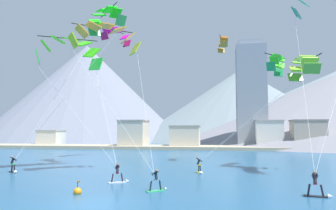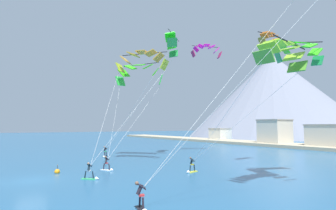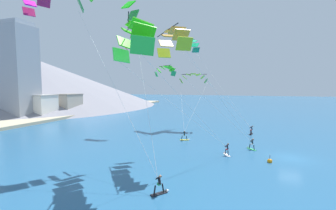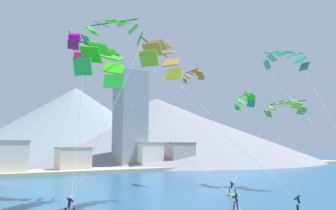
{
  "view_description": "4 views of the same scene",
  "coord_description": "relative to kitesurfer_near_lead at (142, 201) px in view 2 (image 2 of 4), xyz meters",
  "views": [
    {
      "loc": [
        7.23,
        -18.68,
        4.35
      ],
      "look_at": [
        2.18,
        12.08,
        6.73
      ],
      "focal_mm": 35.0,
      "sensor_mm": 36.0,
      "label": 1
    },
    {
      "loc": [
        27.33,
        -3.33,
        4.96
      ],
      "look_at": [
        2.51,
        13.41,
        7.38
      ],
      "focal_mm": 28.0,
      "sensor_mm": 36.0,
      "label": 2
    },
    {
      "loc": [
        -30.72,
        5.86,
        8.9
      ],
      "look_at": [
        2.47,
        16.96,
        6.01
      ],
      "focal_mm": 24.0,
      "sensor_mm": 36.0,
      "label": 3
    },
    {
      "loc": [
        -20.99,
        -13.57,
        5.42
      ],
      "look_at": [
        -3.54,
        14.98,
        9.72
      ],
      "focal_mm": 35.0,
      "sensor_mm": 36.0,
      "label": 4
    }
  ],
  "objects": [
    {
      "name": "parafoil_kite_distant_high_outer",
      "position": [
        -5.85,
        21.53,
        15.68
      ],
      "size": [
        1.43,
        4.04,
        1.71
      ],
      "color": "#A5822E"
    },
    {
      "name": "shore_building_harbour_front",
      "position": [
        -50.46,
        57.3,
        1.61
      ],
      "size": [
        5.71,
        5.67,
        4.29
      ],
      "color": "silver",
      "rests_on": "ground"
    },
    {
      "name": "parafoil_kite_mid_center",
      "position": [
        1.99,
        11.51,
        10.26
      ],
      "size": [
        11.39,
        5.93,
        10.33
      ],
      "color": "#5AA530"
    },
    {
      "name": "mountain_peak_central_summit",
      "position": [
        -61.69,
        105.04,
        19.33
      ],
      "size": [
        81.75,
        81.75,
        39.75
      ],
      "color": "gray",
      "rests_on": "ground"
    },
    {
      "name": "race_marker_buoy",
      "position": [
        -15.93,
        -1.52,
        -0.39
      ],
      "size": [
        0.56,
        0.56,
        1.02
      ],
      "color": "orange",
      "rests_on": "ground"
    },
    {
      "name": "parafoil_kite_far_right",
      "position": [
        -23.49,
        12.13,
        13.17
      ],
      "size": [
        12.09,
        11.94,
        13.95
      ],
      "color": "green"
    },
    {
      "name": "parafoil_kite_distant_low_drift",
      "position": [
        0.43,
        17.12,
        11.82
      ],
      "size": [
        2.95,
        5.05,
        2.29
      ],
      "color": "#21994F"
    },
    {
      "name": "shore_building_promenade_mid",
      "position": [
        -14.68,
        53.63,
        2.16
      ],
      "size": [
        7.01,
        5.47,
        5.37
      ],
      "color": "beige",
      "rests_on": "ground"
    },
    {
      "name": "parafoil_kite_distant_mid_solo",
      "position": [
        -22.53,
        25.9,
        19.01
      ],
      "size": [
        3.6,
        5.86,
        2.44
      ],
      "color": "#AF1952"
    },
    {
      "name": "kitesurfer_near_trail",
      "position": [
        -10.69,
        0.43,
        -0.09
      ],
      "size": [
        1.54,
        1.49,
        1.66
      ],
      "color": "#33B266",
      "rests_on": "ground"
    },
    {
      "name": "kitesurfer_near_lead",
      "position": [
        0.0,
        0.0,
        0.0
      ],
      "size": [
        1.78,
        0.81,
        1.77
      ],
      "color": "black",
      "rests_on": "ground"
    },
    {
      "name": "parafoil_kite_far_left",
      "position": [
        -20.91,
        16.56,
        18.23
      ],
      "size": [
        9.64,
        11.27,
        18.67
      ],
      "color": "green"
    },
    {
      "name": "ground_plane",
      "position": [
        -13.4,
        -4.19,
        -0.54
      ],
      "size": [
        400.0,
        400.0,
        0.0
      ],
      "primitive_type": "plane",
      "color": "#23567F"
    },
    {
      "name": "parafoil_kite_near_trail",
      "position": [
        -18.22,
        9.71,
        13.89
      ],
      "size": [
        10.73,
        12.29,
        14.25
      ],
      "color": "#ACC21F"
    },
    {
      "name": "kitesurfer_far_left",
      "position": [
        -27.23,
        7.92,
        0.01
      ],
      "size": [
        1.6,
        1.41,
        1.8
      ],
      "color": "black",
      "rests_on": "ground"
    },
    {
      "name": "shoreline_strip",
      "position": [
        -13.4,
        52.37,
        -0.19
      ],
      "size": [
        180.0,
        10.0,
        0.7
      ],
      "primitive_type": "cube",
      "color": "tan",
      "rests_on": "ground"
    },
    {
      "name": "kitesurfer_mid_center",
      "position": [
        -8.42,
        10.52,
        -0.07
      ],
      "size": [
        0.85,
        1.78,
        1.68
      ],
      "color": "yellow",
      "rests_on": "ground"
    },
    {
      "name": "shore_building_old_town",
      "position": [
        -27.07,
        53.56,
        2.82
      ],
      "size": [
        6.33,
        7.11,
        6.7
      ],
      "color": "beige",
      "rests_on": "ground"
    },
    {
      "name": "kitesurfer_far_right",
      "position": [
        -14.53,
        3.54,
        -0.08
      ],
      "size": [
        1.73,
        1.14,
        1.68
      ],
      "color": "white",
      "rests_on": "ground"
    }
  ]
}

